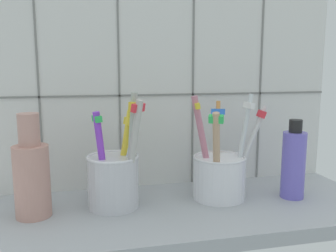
% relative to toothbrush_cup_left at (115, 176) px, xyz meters
% --- Properties ---
extents(counter_slab, '(0.64, 0.22, 0.02)m').
position_rel_toothbrush_cup_left_xyz_m(counter_slab, '(0.08, -0.02, -0.06)').
color(counter_slab, '#9EA3A8').
rests_on(counter_slab, ground).
extents(tile_wall_back, '(0.64, 0.02, 0.45)m').
position_rel_toothbrush_cup_left_xyz_m(tile_wall_back, '(0.08, 0.10, 0.16)').
color(tile_wall_back, silver).
rests_on(tile_wall_back, ground).
extents(toothbrush_cup_left, '(0.08, 0.08, 0.17)m').
position_rel_toothbrush_cup_left_xyz_m(toothbrush_cup_left, '(0.00, 0.00, 0.00)').
color(toothbrush_cup_left, silver).
rests_on(toothbrush_cup_left, counter_slab).
extents(toothbrush_cup_right, '(0.12, 0.10, 0.17)m').
position_rel_toothbrush_cup_left_xyz_m(toothbrush_cup_right, '(0.17, 0.00, -0.01)').
color(toothbrush_cup_right, white).
rests_on(toothbrush_cup_right, counter_slab).
extents(ceramic_vase, '(0.05, 0.05, 0.15)m').
position_rel_toothbrush_cup_left_xyz_m(ceramic_vase, '(-0.11, -0.01, 0.01)').
color(ceramic_vase, tan).
rests_on(ceramic_vase, counter_slab).
extents(soap_bottle, '(0.04, 0.04, 0.13)m').
position_rel_toothbrush_cup_left_xyz_m(soap_bottle, '(0.28, -0.02, 0.01)').
color(soap_bottle, '#6C61CF').
rests_on(soap_bottle, counter_slab).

